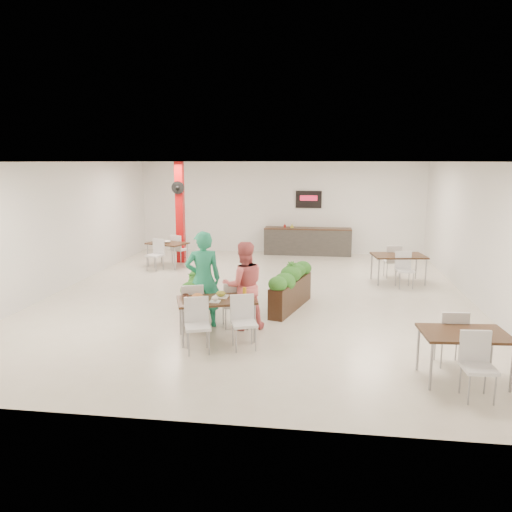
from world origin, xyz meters
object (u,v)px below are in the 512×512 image
at_px(red_column, 180,211).
at_px(planter_left, 197,291).
at_px(planter_right, 291,286).
at_px(side_table_a, 167,247).
at_px(service_counter, 308,241).
at_px(diner_man, 203,279).
at_px(diner_woman, 244,285).
at_px(main_table, 216,305).
at_px(side_table_b, 398,259).
at_px(side_table_c, 464,340).

relative_size(red_column, planter_left, 1.69).
height_order(planter_right, side_table_a, planter_right).
height_order(service_counter, planter_right, service_counter).
height_order(diner_man, diner_woman, diner_man).
bearing_deg(red_column, planter_left, -70.53).
height_order(diner_man, side_table_a, diner_man).
bearing_deg(service_counter, main_table, -98.97).
height_order(planter_left, side_table_b, planter_left).
height_order(diner_man, side_table_c, diner_man).
height_order(red_column, main_table, red_column).
relative_size(side_table_a, side_table_b, 1.00).
height_order(planter_left, planter_right, planter_right).
bearing_deg(side_table_c, planter_left, 146.23).
relative_size(diner_woman, planter_left, 0.90).
xyz_separation_m(service_counter, planter_left, (-2.08, -7.29, 0.01)).
relative_size(main_table, planter_left, 1.02).
height_order(red_column, diner_woman, red_column).
height_order(side_table_b, side_table_c, same).
bearing_deg(diner_man, side_table_a, -85.22).
xyz_separation_m(planter_right, side_table_b, (2.69, 2.85, 0.14)).
bearing_deg(red_column, side_table_c, -50.62).
bearing_deg(main_table, planter_left, 117.25).
relative_size(planter_left, side_table_a, 1.14).
height_order(diner_woman, side_table_a, diner_woman).
bearing_deg(red_column, side_table_a, -105.67).
bearing_deg(diner_woman, red_column, -83.36).
relative_size(side_table_a, side_table_c, 1.01).
bearing_deg(red_column, service_counter, 25.00).
relative_size(red_column, diner_man, 1.68).
bearing_deg(side_table_b, diner_man, -143.55).
xyz_separation_m(diner_woman, side_table_b, (3.51, 4.27, -0.21)).
height_order(red_column, planter_right, red_column).
height_order(diner_man, planter_left, diner_man).
bearing_deg(diner_man, service_counter, -122.04).
bearing_deg(main_table, service_counter, 81.03).
xyz_separation_m(diner_man, side_table_b, (4.31, 4.27, -0.31)).
xyz_separation_m(diner_man, side_table_a, (-2.45, 5.39, -0.33)).
bearing_deg(side_table_a, red_column, 95.55).
xyz_separation_m(main_table, planter_left, (-0.71, 1.38, -0.13)).
xyz_separation_m(diner_man, planter_right, (1.62, 1.42, -0.45)).
bearing_deg(red_column, diner_woman, -63.72).
bearing_deg(side_table_b, main_table, -136.76).
bearing_deg(service_counter, diner_man, -102.40).
bearing_deg(side_table_a, side_table_b, 11.78).
bearing_deg(side_table_b, side_table_c, -97.57).
xyz_separation_m(side_table_b, side_table_c, (0.07, -6.19, -0.01)).
bearing_deg(diner_woman, diner_man, -19.64).
distance_m(main_table, side_table_c, 4.19).
xyz_separation_m(planter_left, side_table_a, (-2.13, 4.67, 0.12)).
bearing_deg(planter_right, side_table_a, 135.65).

